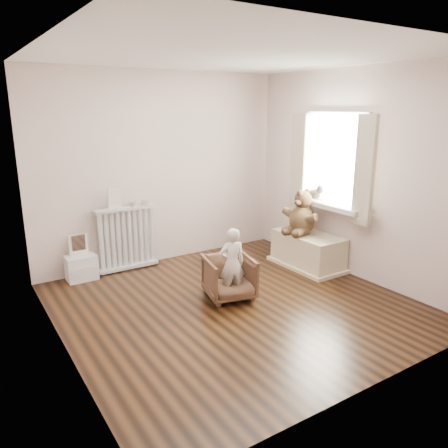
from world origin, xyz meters
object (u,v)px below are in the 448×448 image
toy_vanity (81,259)px  toy_bench (308,252)px  armchair (229,278)px  child (232,263)px  radiator (127,241)px  teddy_bear (302,218)px  plush_cat (315,193)px

toy_vanity → toy_bench: toy_vanity is taller
armchair → child: size_ratio=0.65×
toy_vanity → child: 1.99m
armchair → toy_vanity: bearing=143.9°
radiator → toy_vanity: 0.64m
teddy_bear → plush_cat: (0.18, -0.04, 0.33)m
armchair → teddy_bear: (1.42, 0.37, 0.43)m
radiator → toy_vanity: size_ratio=1.48×
armchair → toy_bench: armchair is taller
armchair → child: child is taller
child → plush_cat: size_ratio=3.05×
radiator → toy_vanity: bearing=-177.3°
radiator → plush_cat: 2.61m
toy_vanity → teddy_bear: size_ratio=0.97×
toy_vanity → armchair: size_ratio=1.09×
radiator → teddy_bear: teddy_bear is taller
radiator → teddy_bear: size_ratio=1.43×
toy_vanity → teddy_bear: teddy_bear is taller
radiator → child: (0.65, -1.55, 0.04)m
toy_bench → teddy_bear: 0.48m
child → teddy_bear: 1.50m
armchair → plush_cat: plush_cat is taller
radiator → child: bearing=-67.3°
plush_cat → teddy_bear: bearing=174.7°
armchair → child: (0.00, -0.05, 0.19)m
armchair → child: 0.19m
child → teddy_bear: (1.42, 0.42, 0.24)m
child → plush_cat: bearing=-153.6°
child → armchair: bearing=-77.1°
toy_vanity → child: bearing=-49.9°
toy_vanity → plush_cat: size_ratio=2.15×
armchair → toy_bench: (1.47, 0.28, -0.04)m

